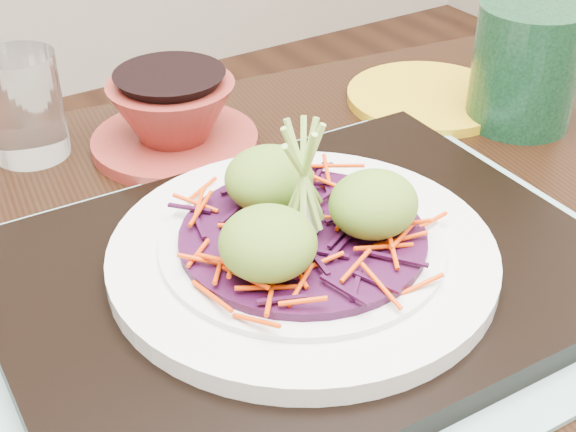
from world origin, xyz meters
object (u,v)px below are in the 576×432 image
white_plate (302,253)px  yellow_plate (428,97)px  dining_table (292,362)px  water_glass (24,106)px  green_jar (525,66)px  terracotta_bowl_set (173,119)px  serving_tray (302,273)px

white_plate → yellow_plate: bearing=33.7°
dining_table → water_glass: (-0.11, 0.31, 0.14)m
white_plate → yellow_plate: white_plate is taller
yellow_plate → green_jar: size_ratio=1.42×
dining_table → terracotta_bowl_set: 0.27m
yellow_plate → green_jar: 0.11m
serving_tray → yellow_plate: (0.30, 0.20, -0.01)m
dining_table → water_glass: size_ratio=11.53×
serving_tray → terracotta_bowl_set: size_ratio=2.00×
white_plate → dining_table: bearing=85.7°
yellow_plate → green_jar: green_jar is taller
terracotta_bowl_set → green_jar: bearing=-23.7°
white_plate → green_jar: bearing=17.9°
dining_table → yellow_plate: bearing=39.7°
white_plate → water_glass: size_ratio=2.80×
serving_tray → dining_table: bearing=87.9°
serving_tray → green_jar: green_jar is taller
serving_tray → white_plate: (-0.00, 0.00, 0.02)m
green_jar → terracotta_bowl_set: bearing=156.3°
water_glass → terracotta_bowl_set: size_ratio=0.46×
water_glass → green_jar: bearing=-24.7°
terracotta_bowl_set → yellow_plate: size_ratio=1.25×
dining_table → yellow_plate: (0.30, 0.18, 0.10)m
dining_table → water_glass: water_glass is taller
white_plate → terracotta_bowl_set: 0.26m
terracotta_bowl_set → green_jar: green_jar is taller
serving_tray → terracotta_bowl_set: bearing=88.2°
dining_table → green_jar: 0.39m
dining_table → white_plate: white_plate is taller
serving_tray → water_glass: 0.34m
serving_tray → green_jar: bearing=20.1°
green_jar → dining_table: bearing=-164.3°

